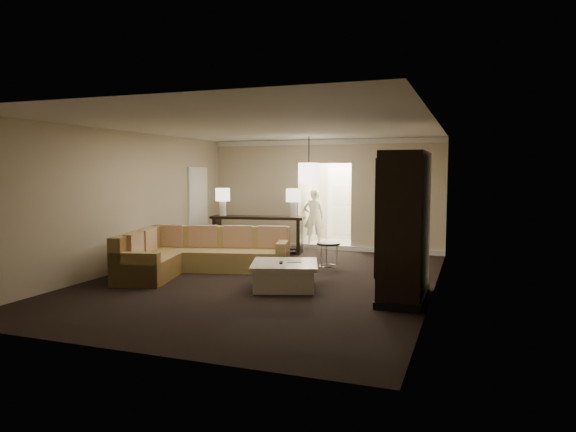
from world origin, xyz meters
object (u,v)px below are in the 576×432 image
at_px(coffee_table, 285,275).
at_px(person, 314,214).
at_px(console_table, 258,231).
at_px(sectional_sofa, 195,255).
at_px(drink_table, 328,251).
at_px(armoire, 404,229).

distance_m(coffee_table, person, 5.23).
bearing_deg(person, console_table, 44.62).
height_order(sectional_sofa, drink_table, sectional_sofa).
height_order(console_table, person, person).
xyz_separation_m(coffee_table, armoire, (2.01, -0.08, 0.87)).
bearing_deg(drink_table, armoire, -46.14).
relative_size(sectional_sofa, console_table, 1.30).
bearing_deg(armoire, console_table, 138.49).
xyz_separation_m(console_table, drink_table, (2.29, -1.76, -0.12)).
bearing_deg(console_table, drink_table, -46.59).
xyz_separation_m(sectional_sofa, armoire, (4.15, -0.78, 0.75)).
bearing_deg(person, coffee_table, 86.25).
bearing_deg(armoire, sectional_sofa, 169.39).
height_order(coffee_table, person, person).
bearing_deg(person, armoire, 105.25).
bearing_deg(console_table, sectional_sofa, -102.41).
height_order(sectional_sofa, coffee_table, sectional_sofa).
xyz_separation_m(armoire, person, (-3.04, 5.17, -0.25)).
bearing_deg(coffee_table, drink_table, 79.72).
distance_m(sectional_sofa, person, 4.55).
distance_m(sectional_sofa, console_table, 2.76).
relative_size(armoire, person, 1.36).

